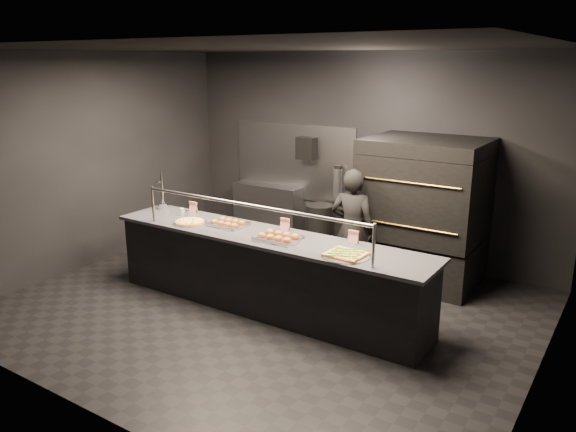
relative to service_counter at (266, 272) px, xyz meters
The scene contains 15 objects.
room 1.03m from the service_counter, 115.57° to the left, with size 6.04×6.00×3.00m.
service_counter is the anchor object (origin of this frame).
pizza_oven 2.30m from the service_counter, 57.73° to the left, with size 1.50×1.23×1.91m.
prep_shelf 2.82m from the service_counter, 124.59° to the left, with size 1.20×0.35×0.90m, color #99999E.
towel_dispenser 2.78m from the service_counter, 110.63° to the left, with size 0.30×0.20×0.35m, color black.
fire_extinguisher 2.50m from the service_counter, 98.30° to the left, with size 0.14×0.14×0.51m.
beer_tap 1.95m from the service_counter, behind, with size 0.14×0.20×0.54m.
round_pizza 1.17m from the service_counter, behind, with size 0.42×0.42×0.03m.
slider_tray_a 0.77m from the service_counter, behind, with size 0.51×0.42×0.07m.
slider_tray_b 0.54m from the service_counter, 15.60° to the right, with size 0.56×0.47×0.08m.
square_pizza 1.23m from the service_counter, ahead, with size 0.49×0.49×0.05m.
condiment_jar 1.46m from the service_counter, behind, with size 0.14×0.06×0.09m.
tent_cards 0.61m from the service_counter, 108.69° to the left, with size 2.48×0.04×0.15m.
trash_bin 2.26m from the service_counter, 103.88° to the left, with size 0.44×0.44×0.73m, color black.
worker 1.30m from the service_counter, 63.97° to the left, with size 0.58×0.38×1.58m, color black.
Camera 1 is at (3.62, -5.04, 2.87)m, focal length 35.00 mm.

